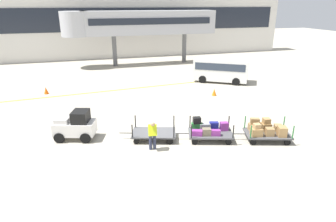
# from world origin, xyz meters

# --- Properties ---
(ground_plane) EXTENTS (120.00, 120.00, 0.00)m
(ground_plane) POSITION_xyz_m (0.00, 0.00, 0.00)
(ground_plane) COLOR #A8A08E
(apron_lead_line) EXTENTS (18.46, 1.80, 0.01)m
(apron_lead_line) POSITION_xyz_m (-3.25, 9.66, 0.00)
(apron_lead_line) COLOR yellow
(apron_lead_line) RESTS_ON ground_plane
(terminal_building) EXTENTS (48.71, 2.51, 8.91)m
(terminal_building) POSITION_xyz_m (0.00, 25.98, 4.46)
(terminal_building) COLOR silver
(terminal_building) RESTS_ON ground_plane
(jet_bridge) EXTENTS (17.39, 3.00, 6.05)m
(jet_bridge) POSITION_xyz_m (2.40, 19.99, 4.70)
(jet_bridge) COLOR #B7B7BC
(jet_bridge) RESTS_ON ground_plane
(baggage_tug) EXTENTS (2.33, 1.75, 1.58)m
(baggage_tug) POSITION_xyz_m (-4.46, 1.16, 0.75)
(baggage_tug) COLOR white
(baggage_tug) RESTS_ON ground_plane
(baggage_cart_lead) EXTENTS (3.08, 2.03, 1.10)m
(baggage_cart_lead) POSITION_xyz_m (-0.50, -0.09, 0.35)
(baggage_cart_lead) COLOR #4C4C4F
(baggage_cart_lead) RESTS_ON ground_plane
(baggage_cart_middle) EXTENTS (3.08, 2.03, 1.14)m
(baggage_cart_middle) POSITION_xyz_m (2.29, -0.91, 0.51)
(baggage_cart_middle) COLOR #4C4C4F
(baggage_cart_middle) RESTS_ON ground_plane
(baggage_cart_tail) EXTENTS (3.08, 2.03, 1.10)m
(baggage_cart_tail) POSITION_xyz_m (5.16, -1.86, 0.56)
(baggage_cart_tail) COLOR #4C4C4F
(baggage_cart_tail) RESTS_ON ground_plane
(baggage_handler) EXTENTS (0.45, 0.47, 1.56)m
(baggage_handler) POSITION_xyz_m (-0.85, -1.26, 0.87)
(baggage_handler) COLOR #2D334C
(baggage_handler) RESTS_ON ground_plane
(shuttle_van) EXTENTS (5.06, 4.21, 2.10)m
(shuttle_van) POSITION_xyz_m (8.29, 9.93, 1.23)
(shuttle_van) COLOR white
(shuttle_van) RESTS_ON ground_plane
(safety_cone_near) EXTENTS (0.36, 0.36, 0.55)m
(safety_cone_near) POSITION_xyz_m (-6.78, 10.39, 0.28)
(safety_cone_near) COLOR #EA590F
(safety_cone_near) RESTS_ON ground_plane
(safety_cone_far) EXTENTS (0.36, 0.36, 0.55)m
(safety_cone_far) POSITION_xyz_m (5.93, 6.16, 0.28)
(safety_cone_far) COLOR orange
(safety_cone_far) RESTS_ON ground_plane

